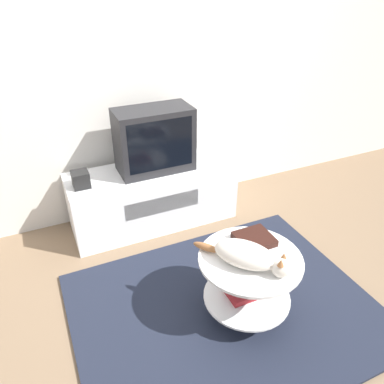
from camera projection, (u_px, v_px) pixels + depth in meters
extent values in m
plane|color=#7F664C|center=(225.00, 310.00, 2.35)|extent=(12.00, 12.00, 0.00)
cube|color=silver|center=(142.00, 54.00, 2.78)|extent=(8.00, 0.05, 2.60)
cube|color=#1E2333|center=(225.00, 309.00, 2.35)|extent=(1.83, 1.44, 0.02)
cube|color=white|center=(153.00, 196.00, 3.06)|extent=(1.32, 0.45, 0.49)
cube|color=silver|center=(163.00, 205.00, 2.86)|extent=(0.60, 0.01, 0.14)
cube|color=#232326|center=(154.00, 140.00, 2.82)|extent=(0.57, 0.30, 0.49)
cube|color=black|center=(161.00, 146.00, 2.70)|extent=(0.49, 0.01, 0.38)
cube|color=black|center=(81.00, 179.00, 2.67)|extent=(0.12, 0.12, 0.12)
cylinder|color=#B2B2B7|center=(245.00, 311.00, 2.32)|extent=(0.25, 0.25, 0.01)
cylinder|color=#B7B7BC|center=(247.00, 287.00, 2.21)|extent=(0.04, 0.04, 0.42)
cylinder|color=white|center=(247.00, 296.00, 2.25)|extent=(0.52, 0.52, 0.01)
cylinder|color=white|center=(250.00, 259.00, 2.10)|extent=(0.59, 0.59, 0.02)
cube|color=maroon|center=(242.00, 292.00, 2.24)|extent=(0.19, 0.15, 0.04)
cube|color=tan|center=(245.00, 294.00, 2.25)|extent=(0.14, 0.11, 0.01)
cube|color=black|center=(254.00, 239.00, 2.20)|extent=(0.21, 0.19, 0.04)
ellipsoid|color=silver|center=(245.00, 254.00, 2.02)|extent=(0.36, 0.38, 0.13)
sphere|color=silver|center=(281.00, 268.00, 1.95)|extent=(0.10, 0.10, 0.10)
cone|color=#996038|center=(284.00, 256.00, 1.94)|extent=(0.04, 0.04, 0.04)
cone|color=#996038|center=(281.00, 263.00, 1.90)|extent=(0.04, 0.04, 0.04)
ellipsoid|color=#996038|center=(206.00, 247.00, 2.13)|extent=(0.13, 0.15, 0.05)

